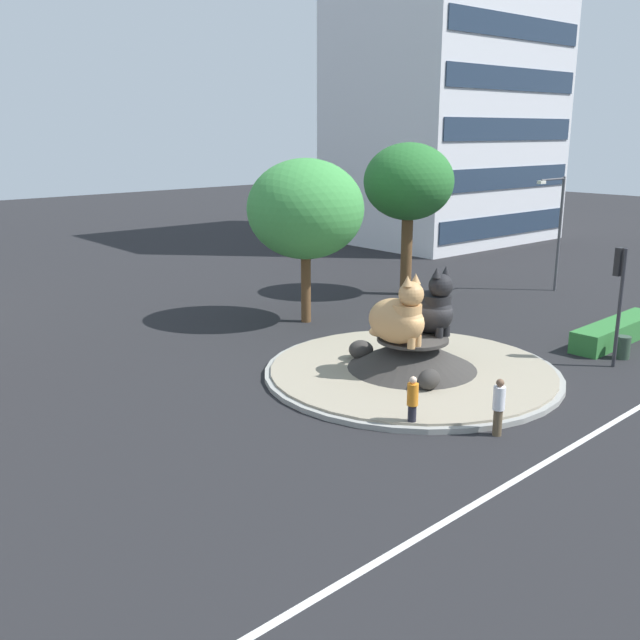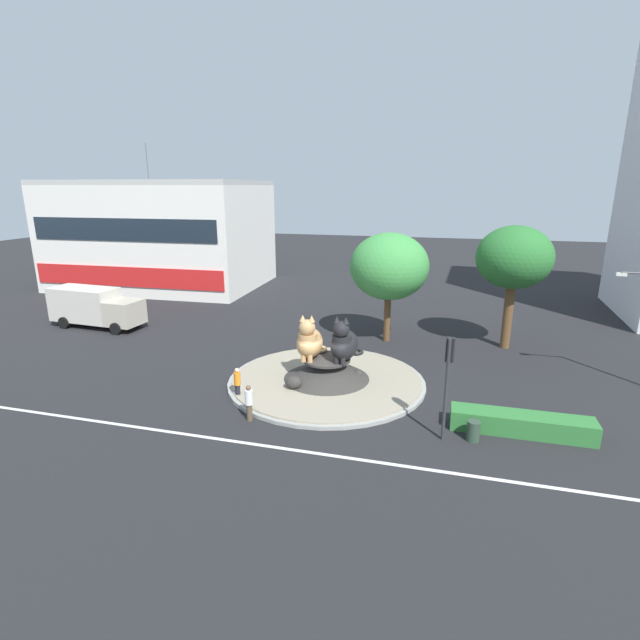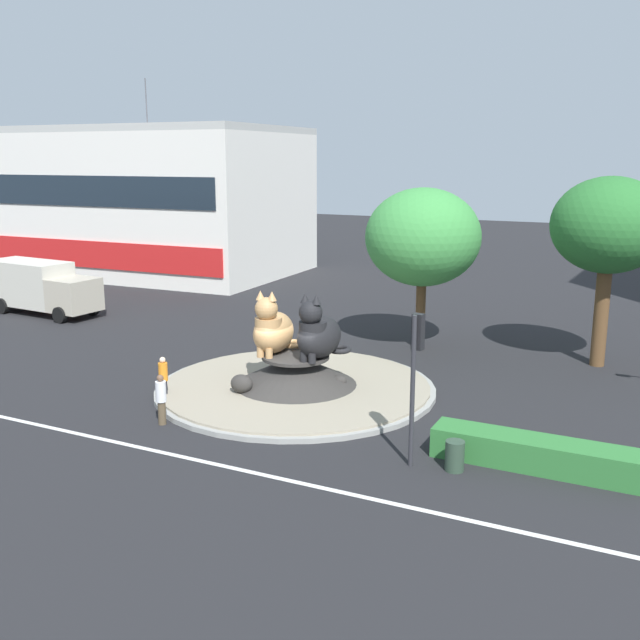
{
  "view_description": "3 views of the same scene",
  "coord_description": "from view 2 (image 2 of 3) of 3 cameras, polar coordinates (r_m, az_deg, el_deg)",
  "views": [
    {
      "loc": [
        -19.53,
        -15.9,
        8.71
      ],
      "look_at": [
        -1.96,
        2.84,
        1.89
      ],
      "focal_mm": 40.17,
      "sensor_mm": 36.0,
      "label": 1
    },
    {
      "loc": [
        5.99,
        -23.69,
        10.51
      ],
      "look_at": [
        -1.15,
        2.89,
        2.73
      ],
      "focal_mm": 26.69,
      "sensor_mm": 36.0,
      "label": 2
    },
    {
      "loc": [
        12.7,
        -23.55,
        8.89
      ],
      "look_at": [
        -0.2,
        2.52,
        2.28
      ],
      "focal_mm": 40.43,
      "sensor_mm": 36.0,
      "label": 3
    }
  ],
  "objects": [
    {
      "name": "cat_statue_black",
      "position": [
        25.56,
        2.88,
        -2.83
      ],
      "size": [
        1.77,
        2.55,
        2.56
      ],
      "rotation": [
        0.0,
        0.0,
        -1.67
      ],
      "color": "black",
      "rests_on": "roundabout_island"
    },
    {
      "name": "lane_centreline",
      "position": [
        20.49,
        -4.33,
        -15.11
      ],
      "size": [
        112.0,
        0.2,
        0.01
      ],
      "primitive_type": "cube",
      "color": "silver",
      "rests_on": "ground"
    },
    {
      "name": "pedestrian_orange_shirt",
      "position": [
        24.67,
        -9.87,
        -7.41
      ],
      "size": [
        0.34,
        0.34,
        1.68
      ],
      "rotation": [
        0.0,
        0.0,
        0.28
      ],
      "color": "black",
      "rests_on": "ground"
    },
    {
      "name": "roundabout_island",
      "position": [
        26.42,
        0.77,
        -6.53
      ],
      "size": [
        10.84,
        10.84,
        1.43
      ],
      "color": "gray",
      "rests_on": "ground"
    },
    {
      "name": "pedestrian_white_shirt",
      "position": [
        22.42,
        -8.51,
        -9.7
      ],
      "size": [
        0.36,
        0.36,
        1.75
      ],
      "rotation": [
        0.0,
        0.0,
        3.72
      ],
      "color": "brown",
      "rests_on": "ground"
    },
    {
      "name": "broadleaf_tree_behind_island",
      "position": [
        33.15,
        22.25,
        6.86
      ],
      "size": [
        4.78,
        4.78,
        8.13
      ],
      "color": "brown",
      "rests_on": "ground"
    },
    {
      "name": "second_tree_near_tower",
      "position": [
        32.62,
        8.29,
        6.35
      ],
      "size": [
        5.32,
        5.32,
        7.54
      ],
      "color": "brown",
      "rests_on": "ground"
    },
    {
      "name": "ground_plane",
      "position": [
        26.6,
        0.78,
        -7.49
      ],
      "size": [
        160.0,
        160.0,
        0.0
      ],
      "primitive_type": "plane",
      "color": "black"
    },
    {
      "name": "litter_bin",
      "position": [
        21.79,
        17.9,
        -12.54
      ],
      "size": [
        0.56,
        0.56,
        0.9
      ],
      "color": "#2D4233",
      "rests_on": "ground"
    },
    {
      "name": "cat_statue_calico",
      "position": [
        25.88,
        -1.29,
        -2.59
      ],
      "size": [
        1.66,
        2.67,
        2.55
      ],
      "rotation": [
        0.0,
        0.0,
        -1.49
      ],
      "color": "tan",
      "rests_on": "roundabout_island"
    },
    {
      "name": "clipped_hedge_strip",
      "position": [
        23.1,
        22.99,
        -11.39
      ],
      "size": [
        6.01,
        1.2,
        0.9
      ],
      "primitive_type": "cube",
      "color": "#2D7033",
      "rests_on": "ground"
    },
    {
      "name": "shophouse_block",
      "position": [
        54.64,
        -18.36,
        9.78
      ],
      "size": [
        21.32,
        14.67,
        14.99
      ],
      "rotation": [
        0.0,
        0.0,
        0.04
      ],
      "color": "silver",
      "rests_on": "ground"
    },
    {
      "name": "traffic_light_mast",
      "position": [
        20.5,
        15.11,
        -5.72
      ],
      "size": [
        0.36,
        0.45,
        4.54
      ],
      "rotation": [
        0.0,
        0.0,
        1.39
      ],
      "color": "#2D2D33",
      "rests_on": "ground"
    },
    {
      "name": "delivery_box_truck",
      "position": [
        40.29,
        -25.43,
        1.48
      ],
      "size": [
        7.52,
        3.0,
        3.0
      ],
      "rotation": [
        0.0,
        0.0,
        -0.07
      ],
      "color": "#B7AD99",
      "rests_on": "ground"
    }
  ]
}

